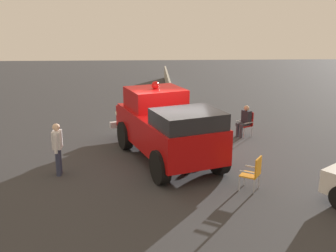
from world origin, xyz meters
TOP-DOWN VIEW (x-y plane):
  - ground_plane at (0.00, 0.00)m, footprint 60.00×60.00m
  - vintage_fire_truck at (0.71, 0.14)m, footprint 6.33×4.15m
  - lawn_chair_near_truck at (3.21, -3.32)m, footprint 0.67×0.67m
  - lawn_chair_by_car at (-2.13, -2.29)m, footprint 0.68×0.68m
  - spectator_seated at (3.14, -3.20)m, footprint 0.59×0.65m
  - spectator_standing at (-0.66, 3.56)m, footprint 0.64×0.27m
  - traffic_cone at (5.50, -0.93)m, footprint 0.40×0.40m
  - background_fence at (14.37, -0.55)m, footprint 8.29×0.12m

SIDE VIEW (x-z plane):
  - ground_plane at x=0.00m, z-range 0.00..0.00m
  - traffic_cone at x=5.50m, z-range -0.01..0.63m
  - background_fence at x=14.37m, z-range 0.00..0.90m
  - lawn_chair_near_truck at x=3.21m, z-range 0.08..1.10m
  - lawn_chair_by_car at x=-2.13m, z-range 0.08..1.10m
  - spectator_seated at x=3.14m, z-range 0.05..1.34m
  - spectator_standing at x=-0.66m, z-range 0.13..1.80m
  - vintage_fire_truck at x=0.71m, z-range -0.10..2.49m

